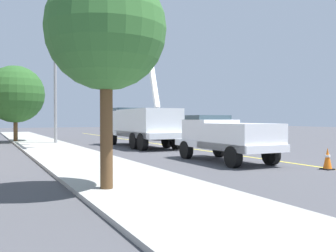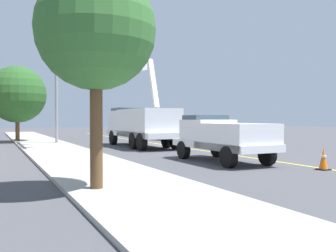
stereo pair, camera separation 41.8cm
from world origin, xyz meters
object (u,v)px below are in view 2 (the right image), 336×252
Objects in this scene: utility_bucket_truck at (141,123)px; service_pickup_truck at (223,136)px; traffic_cone_leading at (323,159)px; passing_minivan at (161,129)px; traffic_cone_mid_front at (145,138)px; traffic_signal_mast at (62,73)px.

service_pickup_truck is at bearing -179.24° from utility_bucket_truck.
traffic_cone_leading is at bearing -171.26° from utility_bucket_truck.
passing_minivan is 22.03m from traffic_cone_leading.
service_pickup_truck is at bearing 173.32° from traffic_cone_mid_front.
passing_minivan reaches higher than traffic_cone_leading.
utility_bucket_truck is at bearing 155.12° from traffic_cone_mid_front.
traffic_cone_mid_front is 0.10× the size of traffic_signal_mast.
service_pickup_truck reaches higher than traffic_cone_leading.
passing_minivan is at bearing -15.27° from service_pickup_truck.
traffic_signal_mast is at bearing 20.99° from service_pickup_truck.
passing_minivan is at bearing -31.59° from utility_bucket_truck.
passing_minivan is at bearing -36.43° from traffic_cone_mid_front.
service_pickup_truck is 14.22m from traffic_signal_mast.
traffic_cone_mid_front is at bearing 1.24° from traffic_cone_leading.
traffic_cone_mid_front is 8.02m from traffic_signal_mast.
traffic_cone_leading is 0.11× the size of traffic_signal_mast.
service_pickup_truck reaches higher than traffic_cone_mid_front.
utility_bucket_truck is 4.25m from traffic_cone_mid_front.
utility_bucket_truck is 10.08× the size of traffic_cone_leading.
traffic_cone_mid_front is at bearing -6.68° from service_pickup_truck.
traffic_signal_mast is (-0.78, 6.48, 4.65)m from traffic_cone_mid_front.
traffic_signal_mast reaches higher than service_pickup_truck.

